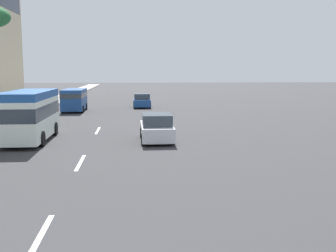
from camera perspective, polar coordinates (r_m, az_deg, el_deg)
The scene contains 9 objects.
ground_plane at distance 36.03m, azimuth -8.77°, elevation 1.17°, with size 198.00×198.00×0.00m, color #38383A.
sidewalk_right at distance 37.36m, azimuth -20.93°, elevation 1.10°, with size 162.00×3.21×0.15m, color #9E9B93.
lane_stripe_near at distance 10.88m, azimuth -17.47°, elevation -14.68°, with size 3.20×0.16×0.01m, color silver.
lane_stripe_mid at distance 18.73m, azimuth -12.09°, elevation -5.01°, with size 3.20×0.16×0.01m, color silver.
lane_stripe_far at distance 28.32m, azimuth -9.74°, elevation -0.63°, with size 3.20×0.16×0.01m, color silver.
car_lead at distance 45.39m, azimuth -3.65°, elevation 3.52°, with size 4.10×1.89×1.53m.
minibus_second at distance 25.03m, azimuth -18.72°, elevation 1.64°, with size 6.66×2.36×2.90m.
car_third at distance 23.79m, azimuth -1.60°, elevation -0.28°, with size 4.25×1.87×1.60m.
van_fourth at distance 42.00m, azimuth -12.90°, elevation 3.74°, with size 5.19×2.15×2.21m.
Camera 1 is at (-4.22, -2.29, 4.10)m, focal length 43.83 mm.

